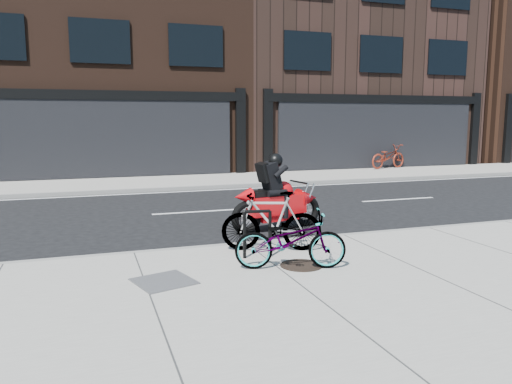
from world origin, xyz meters
name	(u,v)px	position (x,y,z in m)	size (l,w,h in m)	color
ground	(219,228)	(0.00, 0.00, 0.00)	(120.00, 120.00, 0.00)	black
sidewalk_near	(320,305)	(0.00, -5.00, 0.07)	(60.00, 6.00, 0.13)	gray
sidewalk_far	(165,182)	(0.00, 7.75, 0.07)	(60.00, 3.50, 0.13)	gray
building_center	(95,11)	(-2.00, 14.50, 7.25)	(12.00, 10.00, 14.50)	black
building_mideast	(330,46)	(10.00, 14.50, 6.25)	(12.00, 10.00, 12.50)	black
building_east	(505,51)	(22.00, 14.50, 6.50)	(10.00, 10.00, 13.00)	black
bike_rack	(257,230)	(-0.12, -2.93, 0.60)	(0.47, 0.12, 0.79)	black
bicycle_front	(290,240)	(0.16, -3.66, 0.57)	(0.59, 1.68, 0.88)	gray
bicycle_rear	(271,221)	(0.25, -2.60, 0.64)	(0.48, 1.71, 1.03)	gray
motorcycle	(281,199)	(1.24, -0.57, 0.68)	(2.21, 0.77, 1.66)	black
bicycle_far	(388,157)	(10.26, 9.00, 0.67)	(0.72, 2.05, 1.08)	maroon
manhole_cover	(301,265)	(0.38, -3.59, 0.14)	(0.66, 0.66, 0.01)	black
utility_grate	(164,281)	(-1.75, -3.67, 0.14)	(0.75, 0.75, 0.01)	#535355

